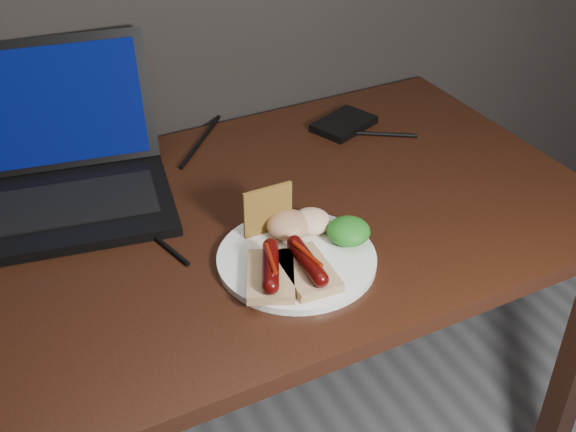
% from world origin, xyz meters
% --- Properties ---
extents(desk, '(1.40, 0.70, 0.75)m').
position_xyz_m(desk, '(0.00, 1.38, 0.66)').
color(desk, '#32170C').
rests_on(desk, ground).
extents(laptop, '(0.42, 0.40, 0.25)m').
position_xyz_m(laptop, '(-0.18, 1.60, 0.80)').
color(laptop, black).
rests_on(laptop, desk).
extents(hard_drive, '(0.15, 0.13, 0.02)m').
position_xyz_m(hard_drive, '(0.40, 1.59, 0.76)').
color(hard_drive, black).
rests_on(hard_drive, desk).
extents(desk_cables, '(0.96, 0.45, 0.01)m').
position_xyz_m(desk_cables, '(-0.02, 1.51, 0.75)').
color(desk_cables, black).
rests_on(desk_cables, desk).
extents(plate, '(0.32, 0.32, 0.01)m').
position_xyz_m(plate, '(0.10, 1.23, 0.76)').
color(plate, white).
rests_on(plate, desk).
extents(bread_sausage_left, '(0.11, 0.13, 0.04)m').
position_xyz_m(bread_sausage_left, '(0.04, 1.20, 0.78)').
color(bread_sausage_left, tan).
rests_on(bread_sausage_left, plate).
extents(bread_sausage_center, '(0.08, 0.12, 0.04)m').
position_xyz_m(bread_sausage_center, '(0.10, 1.19, 0.78)').
color(bread_sausage_center, tan).
rests_on(bread_sausage_center, plate).
extents(crispbread, '(0.08, 0.01, 0.08)m').
position_xyz_m(crispbread, '(0.09, 1.31, 0.80)').
color(crispbread, olive).
rests_on(crispbread, plate).
extents(salad_greens, '(0.07, 0.07, 0.04)m').
position_xyz_m(salad_greens, '(0.20, 1.23, 0.78)').
color(salad_greens, '#195210').
rests_on(salad_greens, plate).
extents(salsa_mound, '(0.07, 0.07, 0.04)m').
position_xyz_m(salsa_mound, '(0.12, 1.29, 0.78)').
color(salsa_mound, '#99290F').
rests_on(salsa_mound, plate).
extents(coleslaw_mound, '(0.06, 0.06, 0.04)m').
position_xyz_m(coleslaw_mound, '(0.16, 1.29, 0.78)').
color(coleslaw_mound, silver).
rests_on(coleslaw_mound, plate).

